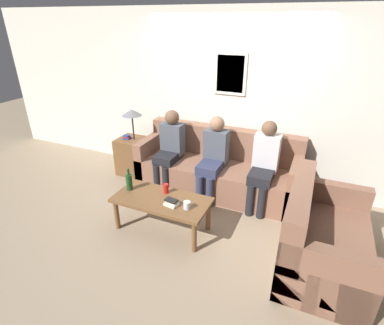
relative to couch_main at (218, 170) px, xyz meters
The scene contains 13 objects.
ground_plane 0.60m from the couch_main, 90.00° to the right, with size 16.00×16.00×0.00m, color gray.
wall_back 1.08m from the couch_main, 90.00° to the left, with size 9.00×0.08×2.60m.
couch_main is the anchor object (origin of this frame).
couch_side 1.88m from the couch_main, 35.82° to the right, with size 0.84×1.35×0.92m.
coffee_table 1.26m from the couch_main, 103.85° to the right, with size 1.18×0.56×0.45m.
side_table_with_lamp 1.50m from the couch_main, behind, with size 0.45×0.45×1.13m.
wine_bottle 1.44m from the couch_main, 123.21° to the right, with size 0.08×0.08×0.30m.
drinking_glass 1.30m from the couch_main, 86.88° to the right, with size 0.08×0.08×0.09m.
book_stack 1.31m from the couch_main, 95.53° to the right, with size 0.17×0.15×0.08m.
soda_can 1.14m from the couch_main, 106.28° to the right, with size 0.07×0.07×0.12m.
person_left 0.82m from the couch_main, 166.97° to the right, with size 0.34×0.57×1.20m.
person_middle 0.38m from the couch_main, 93.83° to the right, with size 0.34×0.61×1.19m.
person_right 0.81m from the couch_main, 13.29° to the right, with size 0.34×0.60×1.22m.
Camera 1 is at (1.28, -3.39, 2.43)m, focal length 28.00 mm.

